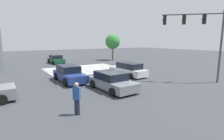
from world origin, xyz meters
name	(u,v)px	position (x,y,z in m)	size (l,w,h in m)	color
ground_plane	(112,78)	(0.00, 0.00, 0.00)	(117.89, 117.89, 0.00)	#3D3F44
crosswalk_markings	(86,69)	(0.00, -6.64, 0.00)	(10.07, 7.25, 0.01)	silver
traffic_signal_mast	(201,31)	(-5.85, 5.85, 4.77)	(3.86, 3.86, 6.49)	#47474C
car_0	(56,59)	(1.59, -15.28, 0.68)	(2.15, 4.41, 1.43)	#144728
car_2	(112,81)	(2.42, 3.70, 0.68)	(2.32, 4.58, 1.42)	gray
car_3	(69,74)	(4.30, -0.93, 0.73)	(2.06, 4.88, 1.53)	navy
car_4	(128,69)	(-2.13, 0.03, 0.70)	(2.09, 4.85, 1.47)	silver
pedestrian	(77,97)	(6.59, 6.77, 0.99)	(0.41, 0.41, 1.76)	#232842
tree_corner_b	(113,42)	(-9.23, -13.94, 3.63)	(2.88, 2.88, 5.08)	brown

